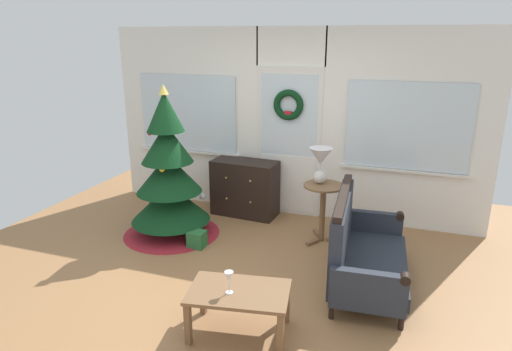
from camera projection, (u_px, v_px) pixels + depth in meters
ground_plane at (234, 283)px, 4.64m from camera, size 6.76×6.76×0.00m
back_wall_with_door at (290, 124)px, 6.13m from camera, size 5.20×0.19×2.55m
christmas_tree at (169, 182)px, 5.59m from camera, size 1.22×1.22×1.89m
dresser_cabinet at (245, 188)px, 6.31m from camera, size 0.93×0.49×0.78m
settee_sofa at (360, 249)px, 4.53m from camera, size 0.81×1.54×0.96m
side_table at (323, 201)px, 5.45m from camera, size 0.50×0.48×0.72m
table_lamp at (321, 161)px, 5.36m from camera, size 0.28×0.28×0.44m
coffee_table at (239, 297)px, 3.77m from camera, size 0.92×0.65×0.41m
wine_glass at (229, 278)px, 3.67m from camera, size 0.08×0.08×0.20m
gift_box at (197, 239)px, 5.40m from camera, size 0.20×0.18×0.20m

